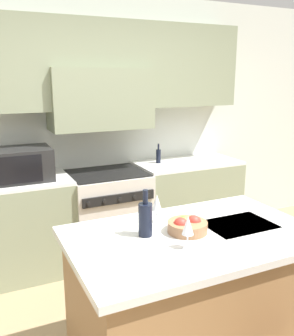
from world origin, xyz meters
TOP-DOWN VIEW (x-y plane):
  - back_cabinetry at (0.00, 2.14)m, footprint 10.00×0.46m
  - back_counter at (0.00, 1.89)m, footprint 3.08×0.62m
  - range_stove at (-0.00, 1.87)m, footprint 0.78×0.70m
  - microwave at (-0.84, 1.89)m, footprint 0.58×0.44m
  - kitchen_island at (-0.04, 0.16)m, footprint 1.51×0.94m
  - wine_bottle at (-0.31, 0.26)m, footprint 0.08×0.08m
  - wine_glass_near at (-0.18, 0.01)m, footprint 0.07×0.07m
  - wine_glass_far at (-0.16, 0.42)m, footprint 0.07×0.07m
  - fruit_bowl at (-0.06, 0.20)m, footprint 0.24×0.24m
  - oil_bottle_on_counter at (0.64, 1.97)m, footprint 0.05×0.05m

SIDE VIEW (x-z plane):
  - range_stove at x=0.00m, z-range 0.00..0.92m
  - back_counter at x=0.00m, z-range 0.00..0.94m
  - kitchen_island at x=-0.04m, z-range 0.00..0.95m
  - fruit_bowl at x=-0.06m, z-range 0.93..1.03m
  - oil_bottle_on_counter at x=0.64m, z-range 0.91..1.13m
  - wine_bottle at x=-0.31m, z-range 0.91..1.19m
  - wine_glass_near at x=-0.18m, z-range 0.98..1.17m
  - wine_glass_far at x=-0.16m, z-range 0.98..1.17m
  - microwave at x=-0.84m, z-range 0.94..1.23m
  - back_cabinetry at x=0.00m, z-range 0.23..2.93m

